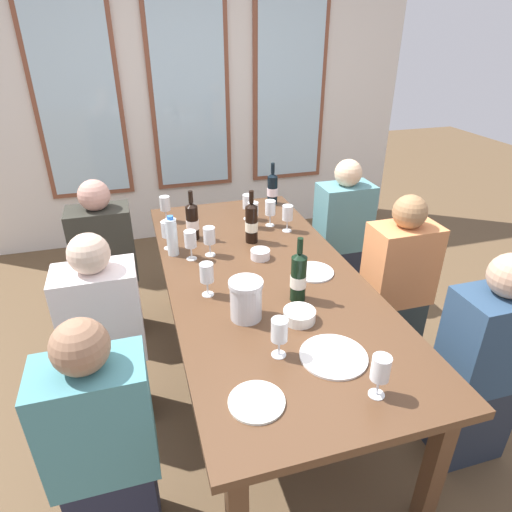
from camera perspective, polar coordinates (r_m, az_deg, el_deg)
name	(u,v)px	position (r m, az deg, el deg)	size (l,w,h in m)	color
ground_plane	(262,379)	(2.80, 0.77, -15.67)	(12.00, 12.00, 0.00)	brown
back_wall_with_windows	(189,83)	(4.27, -8.72, 21.22)	(4.20, 0.10, 2.90)	silver
dining_table	(263,286)	(2.38, 0.87, -3.91)	(1.00, 2.23, 0.74)	#543622
white_plate_0	(257,402)	(1.64, 0.08, -18.35)	(0.20, 0.20, 0.01)	white
white_plate_1	(313,272)	(2.39, 7.36, -2.05)	(0.22, 0.22, 0.01)	white
white_plate_2	(333,356)	(1.84, 9.99, -12.65)	(0.27, 0.27, 0.01)	white
metal_pitcher	(246,299)	(1.97, -1.30, -5.64)	(0.16, 0.16, 0.19)	silver
wine_bottle_0	(252,223)	(2.65, -0.58, 4.35)	(0.08, 0.08, 0.33)	black
wine_bottle_1	(298,277)	(2.09, 5.52, -2.67)	(0.08, 0.08, 0.33)	black
wine_bottle_2	(192,221)	(2.73, -8.25, 4.53)	(0.08, 0.08, 0.31)	black
wine_bottle_3	(272,189)	(3.26, 2.14, 8.71)	(0.08, 0.08, 0.31)	black
tasting_bowl_0	(260,254)	(2.50, 0.56, 0.25)	(0.11, 0.11, 0.05)	white
tasting_bowl_1	(299,315)	(2.00, 5.63, -7.67)	(0.15, 0.15, 0.05)	white
water_bottle	(172,237)	(2.55, -10.82, 2.48)	(0.06, 0.06, 0.24)	white
wine_glass_0	(248,202)	(2.98, -1.09, 6.98)	(0.07, 0.07, 0.17)	white
wine_glass_1	(190,240)	(2.48, -8.50, 2.10)	(0.07, 0.07, 0.17)	white
wine_glass_2	(253,211)	(2.85, -0.38, 5.87)	(0.07, 0.07, 0.17)	white
wine_glass_3	(165,205)	(3.01, -11.70, 6.53)	(0.07, 0.07, 0.17)	white
wine_glass_4	(381,369)	(1.64, 15.84, -13.91)	(0.07, 0.07, 0.17)	white
wine_glass_5	(270,208)	(2.88, 1.86, 6.18)	(0.07, 0.07, 0.17)	white
wine_glass_6	(207,273)	(2.13, -6.40, -2.26)	(0.07, 0.07, 0.17)	white
wine_glass_7	(279,331)	(1.75, 3.05, -9.66)	(0.07, 0.07, 0.17)	white
wine_glass_8	(167,231)	(2.62, -11.42, 3.25)	(0.07, 0.07, 0.17)	white
wine_glass_9	(209,237)	(2.51, -6.06, 2.50)	(0.07, 0.07, 0.17)	white
wine_glass_10	(288,214)	(2.81, 4.10, 5.43)	(0.07, 0.07, 0.17)	white
seated_person_0	(106,340)	(2.36, -18.84, -10.29)	(0.38, 0.24, 1.11)	#27223E
seated_person_1	(396,288)	(2.77, 17.73, -3.95)	(0.38, 0.24, 1.11)	#2B3536
seated_person_2	(105,450)	(1.87, -19.00, -22.70)	(0.38, 0.24, 1.11)	#222539
seated_person_3	(483,367)	(2.33, 27.28, -12.70)	(0.38, 0.24, 1.11)	#242B38
seated_person_4	(107,266)	(3.02, -18.74, -1.29)	(0.38, 0.24, 1.11)	#2C292F
seated_person_5	(342,237)	(3.32, 11.05, 2.40)	(0.38, 0.24, 1.11)	#242A3A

